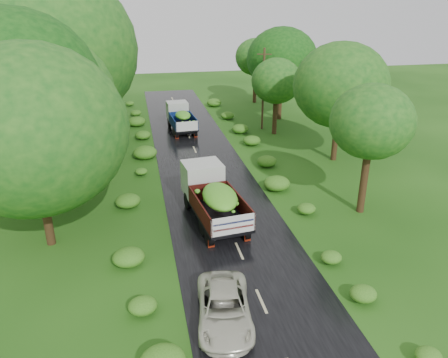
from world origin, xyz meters
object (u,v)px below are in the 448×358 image
object	(u,v)px
truck_far	(181,117)
car	(224,308)
utility_pole	(263,88)
truck_near	(212,195)

from	to	relation	value
truck_far	car	bearing A→B (deg)	-97.09
car	utility_pole	xyz separation A→B (m)	(9.00, 25.72, 3.25)
truck_far	car	distance (m)	26.72
truck_far	utility_pole	xyz separation A→B (m)	(7.71, -0.96, 2.53)
truck_far	car	size ratio (longest dim) A/B	1.31
utility_pole	truck_near	bearing A→B (deg)	-98.29
truck_near	truck_far	bearing A→B (deg)	82.30
truck_far	utility_pole	bearing A→B (deg)	-11.38
truck_near	car	distance (m)	8.62
truck_far	utility_pole	size ratio (longest dim) A/B	0.77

